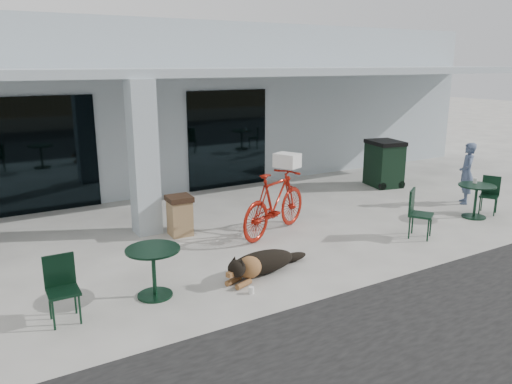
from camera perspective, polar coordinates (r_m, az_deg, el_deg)
ground at (r=9.28m, az=1.28°, el=-7.06°), size 80.00×80.00×0.00m
building at (r=16.51m, az=-14.72°, el=10.01°), size 22.00×7.00×4.50m
storefront_glass_left at (r=12.54m, az=-23.98°, el=3.80°), size 2.80×0.06×2.70m
storefront_glass_right at (r=14.00m, az=-3.24°, el=6.03°), size 2.40×0.06×2.70m
column at (r=10.26m, az=-12.73°, el=3.77°), size 0.50×0.50×3.12m
overhang at (r=11.84m, az=-8.14°, el=13.40°), size 22.00×2.80×0.18m
bicycle at (r=10.16m, az=2.18°, el=-1.22°), size 2.25×1.47×1.32m
laundry_basket at (r=10.34m, az=3.58°, el=3.63°), size 0.53×0.59×0.29m
dog at (r=8.35m, az=0.73°, el=-7.90°), size 1.43×0.90×0.45m
cup_near_dog at (r=7.75m, az=-0.54°, el=-11.16°), size 0.11×0.11×0.11m
cafe_table_near at (r=7.69m, az=-11.58°, el=-9.00°), size 1.07×1.07×0.76m
cafe_chair_near at (r=7.28m, az=-21.19°, el=-10.48°), size 0.42×0.46×0.91m
cafe_table_far at (r=12.34m, az=23.79°, el=-0.97°), size 1.02×1.02×0.76m
cafe_chair_far_a at (r=10.50m, az=18.35°, el=-2.41°), size 0.63×0.65×0.98m
cafe_chair_far_b at (r=12.77m, az=25.10°, el=-0.37°), size 0.56×0.55×0.87m
person at (r=13.42m, az=22.94°, el=1.98°), size 0.65×0.65×1.53m
cup_on_table at (r=12.41m, az=23.77°, el=1.20°), size 0.11×0.11×0.12m
trash_receptacle at (r=10.25m, az=-8.70°, el=-2.67°), size 0.51×0.51×0.82m
wheeled_bin at (r=14.65m, az=14.42°, el=3.19°), size 1.00×1.16×1.30m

